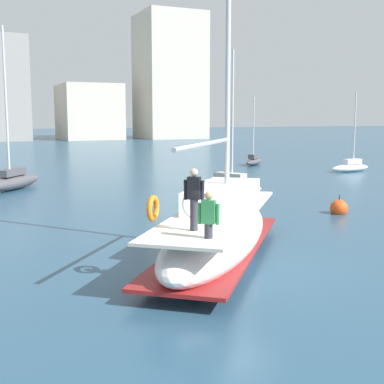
% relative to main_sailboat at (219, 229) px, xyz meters
% --- Properties ---
extents(ground_plane, '(400.00, 400.00, 0.00)m').
position_rel_main_sailboat_xyz_m(ground_plane, '(-0.70, -1.74, -0.90)').
color(ground_plane, '#284C66').
extents(main_sailboat, '(7.95, 8.94, 11.96)m').
position_rel_main_sailboat_xyz_m(main_sailboat, '(0.00, 0.00, 0.00)').
color(main_sailboat, white).
rests_on(main_sailboat, ground).
extents(moored_sloop_near, '(3.38, 3.16, 6.15)m').
position_rel_main_sailboat_xyz_m(moored_sloop_near, '(17.31, 27.00, -0.45)').
color(moored_sloop_near, '#4C4C51').
rests_on(moored_sloop_near, ground).
extents(moored_sloop_far, '(4.22, 5.05, 9.53)m').
position_rel_main_sailboat_xyz_m(moored_sloop_far, '(-4.34, 18.79, -0.29)').
color(moored_sloop_far, '#4C4C51').
rests_on(moored_sloop_far, ground).
extents(moored_cutter_left, '(3.12, 4.60, 8.07)m').
position_rel_main_sailboat_xyz_m(moored_cutter_left, '(6.86, 12.43, -0.36)').
color(moored_cutter_left, '#B7B2A8').
rests_on(moored_cutter_left, ground).
extents(moored_ketch_distant, '(3.88, 1.19, 6.33)m').
position_rel_main_sailboat_xyz_m(moored_ketch_distant, '(21.32, 18.67, -0.44)').
color(moored_ketch_distant, white).
rests_on(moored_ketch_distant, ground).
extents(mooring_buoy, '(0.80, 0.80, 1.00)m').
position_rel_main_sailboat_xyz_m(mooring_buoy, '(8.34, 4.44, -0.66)').
color(mooring_buoy, '#EA4C19').
rests_on(mooring_buoy, ground).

